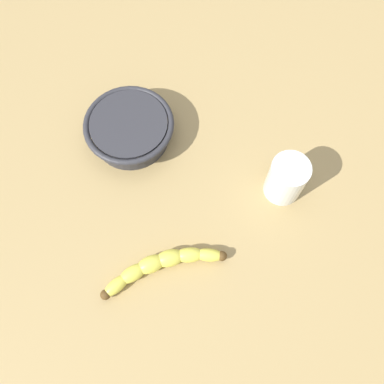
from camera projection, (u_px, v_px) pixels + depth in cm
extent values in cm
cube|color=tan|center=(230.00, 197.00, 82.63)|extent=(120.00, 120.00, 3.00)
ellipsoid|color=#DDD34A|center=(209.00, 255.00, 75.23)|extent=(5.65, 3.78, 2.31)
ellipsoid|color=#DDD34A|center=(189.00, 255.00, 75.23)|extent=(5.53, 3.43, 2.69)
ellipsoid|color=#DDD34A|center=(170.00, 258.00, 75.02)|extent=(5.23, 3.14, 3.07)
ellipsoid|color=#DDD34A|center=(151.00, 264.00, 74.60)|extent=(5.64, 3.92, 3.07)
ellipsoid|color=#DDD34A|center=(133.00, 273.00, 74.00)|extent=(5.79, 4.25, 2.69)
ellipsoid|color=#DDD34A|center=(116.00, 286.00, 73.21)|extent=(5.66, 4.51, 2.31)
sphere|color=#513819|center=(222.00, 256.00, 75.16)|extent=(1.79, 1.79, 1.79)
sphere|color=#513819|center=(105.00, 295.00, 72.63)|extent=(1.79, 1.79, 1.79)
cylinder|color=silver|center=(286.00, 179.00, 77.34)|extent=(7.01, 7.01, 9.35)
cylinder|color=#A4CF88|center=(286.00, 179.00, 77.39)|extent=(6.51, 6.51, 8.74)
cylinder|color=#2D2D33|center=(130.00, 130.00, 83.44)|extent=(14.98, 14.98, 5.43)
torus|color=#2D2D33|center=(129.00, 124.00, 81.48)|extent=(17.49, 17.49, 1.20)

